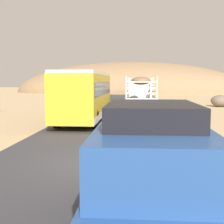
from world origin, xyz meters
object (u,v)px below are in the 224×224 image
at_px(livestock_truck, 140,90).
at_px(bus, 85,95).
at_px(suv_near, 151,172).
at_px(car_far, 139,95).
at_px(boulder_mid_field, 220,101).

relative_size(livestock_truck, bus, 0.97).
distance_m(suv_near, car_far, 39.59).
height_order(car_far, boulder_mid_field, car_far).
bearing_deg(suv_near, bus, 103.29).
xyz_separation_m(suv_near, livestock_truck, (0.15, 25.57, 0.64)).
height_order(livestock_truck, boulder_mid_field, livestock_truck).
height_order(livestock_truck, bus, bus).
relative_size(car_far, boulder_mid_field, 2.16).
xyz_separation_m(livestock_truck, boulder_mid_field, (8.31, 2.57, -1.19)).
xyz_separation_m(bus, boulder_mid_field, (12.09, 12.74, -1.14)).
distance_m(bus, car_far, 24.48).
xyz_separation_m(suv_near, car_far, (0.08, 39.58, -0.46)).
bearing_deg(livestock_truck, car_far, 90.29).
bearing_deg(bus, boulder_mid_field, 46.49).
distance_m(livestock_truck, bus, 10.85).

